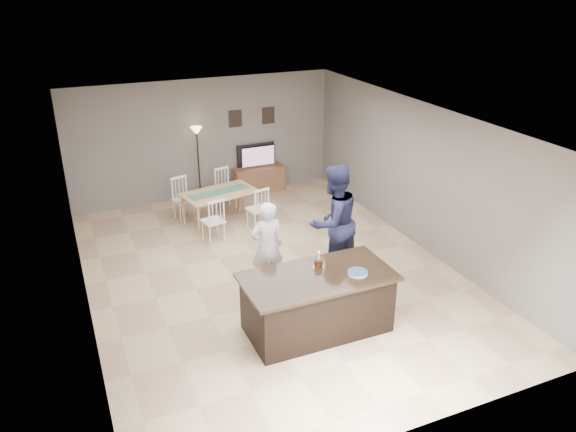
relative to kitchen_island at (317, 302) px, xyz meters
name	(u,v)px	position (x,y,z in m)	size (l,w,h in m)	color
floor	(271,273)	(0.00, 1.80, -0.45)	(8.00, 8.00, 0.00)	tan
room_shell	(270,182)	(0.00, 1.80, 1.22)	(8.00, 8.00, 8.00)	slate
kitchen_island	(317,302)	(0.00, 0.00, 0.00)	(2.15, 1.10, 0.90)	black
tv_console	(259,179)	(1.20, 5.57, -0.15)	(1.20, 0.40, 0.60)	brown
television	(257,156)	(1.20, 5.64, 0.41)	(0.91, 0.12, 0.53)	black
tv_screen_glow	(258,156)	(1.20, 5.56, 0.42)	(0.78, 0.78, 0.00)	orange
picture_frames	(252,117)	(1.15, 5.78, 1.30)	(1.10, 0.02, 0.38)	black
doorway	(96,321)	(-2.99, -0.50, 0.80)	(0.00, 2.10, 2.65)	black
woman	(267,247)	(-0.24, 1.35, 0.31)	(0.56, 0.37, 1.54)	silver
man	(333,222)	(0.95, 1.35, 0.54)	(0.96, 0.75, 1.98)	#1B1F3D
birthday_cake	(318,263)	(0.12, 0.22, 0.51)	(0.16, 0.16, 0.25)	gold
plate_stack	(358,273)	(0.53, -0.20, 0.47)	(0.29, 0.29, 0.04)	white
dining_table	(220,198)	(-0.18, 4.17, 0.12)	(1.71, 1.91, 0.90)	tan
floor_lamp	(197,144)	(-0.21, 5.59, 0.87)	(0.25, 0.25, 1.70)	black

